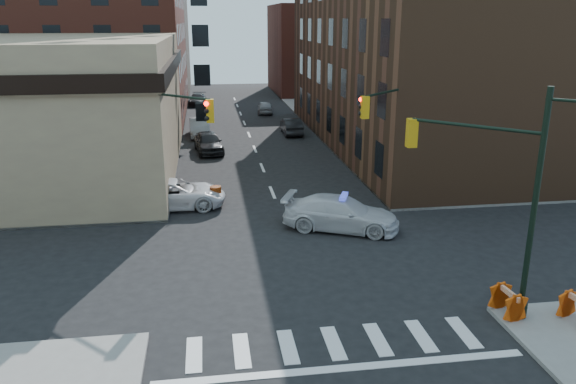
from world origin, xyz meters
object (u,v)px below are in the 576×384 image
object	(u,v)px
pickup	(173,194)
barricade_se_a	(508,302)
barrel_road	(296,216)
barrel_bank	(216,196)
parked_car_wnear	(209,142)
parked_car_wfar	(199,127)
pedestrian_a	(111,201)
pedestrian_b	(57,188)
parked_car_enear	(291,126)
police_car	(341,213)
barricade_nw_a	(148,199)

from	to	relation	value
pickup	barricade_se_a	bearing A→B (deg)	-139.41
barrel_road	barrel_bank	bearing A→B (deg)	137.55
pickup	parked_car_wnear	xyz separation A→B (m)	(2.09, 13.36, 0.02)
parked_car_wfar	barrel_bank	size ratio (longest dim) A/B	4.27
pedestrian_a	barricade_se_a	size ratio (longest dim) A/B	1.39
parked_car_wfar	pedestrian_b	xyz separation A→B (m)	(-7.74, -18.94, 0.33)
pedestrian_a	barricade_se_a	world-z (taller)	pedestrian_a
parked_car_enear	pedestrian_a	bearing A→B (deg)	59.09
barricade_se_a	barrel_road	bearing A→B (deg)	25.73
parked_car_enear	barricade_se_a	world-z (taller)	parked_car_enear
barrel_bank	parked_car_wfar	bearing A→B (deg)	92.83
parked_car_wfar	barrel_road	bearing A→B (deg)	-80.75
pedestrian_a	pedestrian_b	size ratio (longest dim) A/B	0.91
parked_car_wnear	barrel_road	world-z (taller)	parked_car_wnear
pickup	parked_car_wfar	size ratio (longest dim) A/B	1.18
pedestrian_a	barrel_road	bearing A→B (deg)	-8.40
barrel_bank	barrel_road	bearing A→B (deg)	-42.45
parked_car_wfar	barrel_road	xyz separation A→B (m)	(4.99, -23.69, -0.32)
pedestrian_b	parked_car_enear	bearing A→B (deg)	28.89
parked_car_enear	barrel_bank	world-z (taller)	parked_car_enear
barricade_se_a	parked_car_wfar	bearing A→B (deg)	13.97
parked_car_wnear	pedestrian_a	xyz separation A→B (m)	(-5.19, -14.89, 0.21)
pickup	barrel_road	world-z (taller)	pickup
parked_car_enear	barricade_se_a	distance (m)	33.89
barrel_bank	barricade_se_a	world-z (taller)	barrel_bank
parked_car_enear	barrel_road	size ratio (longest dim) A/B	4.67
pedestrian_a	parked_car_wnear	bearing A→B (deg)	75.34
barrel_road	barricade_se_a	xyz separation A→B (m)	(5.86, -10.39, 0.15)
parked_car_wnear	pedestrian_a	distance (m)	15.77
police_car	pickup	bearing A→B (deg)	83.92
police_car	barrel_road	world-z (taller)	police_car
parked_car_wnear	barrel_bank	world-z (taller)	parked_car_wnear
parked_car_enear	barrel_road	distance (m)	23.64
pickup	parked_car_enear	distance (m)	21.95
parked_car_wfar	barricade_se_a	distance (m)	35.77
pedestrian_a	barrel_bank	bearing A→B (deg)	19.83
parked_car_wnear	barricade_se_a	size ratio (longest dim) A/B	3.81
barricade_se_a	barricade_nw_a	distance (m)	19.37
pedestrian_b	barricade_se_a	distance (m)	23.98
parked_car_wnear	barrel_road	distance (m)	17.58
barricade_nw_a	parked_car_enear	bearing A→B (deg)	53.40
parked_car_wfar	pickup	bearing A→B (deg)	-96.51
barrel_road	barricade_nw_a	world-z (taller)	barricade_nw_a
parked_car_wnear	barrel_bank	distance (m)	13.41
parked_car_wfar	parked_car_enear	distance (m)	8.32
police_car	pedestrian_b	xyz separation A→B (m)	(-14.85, 5.71, 0.29)
parked_car_wfar	barrel_bank	world-z (taller)	parked_car_wfar
pickup	parked_car_wnear	bearing A→B (deg)	-9.21
parked_car_wfar	barrel_bank	distance (m)	20.06
pedestrian_b	barricade_nw_a	world-z (taller)	pedestrian_b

